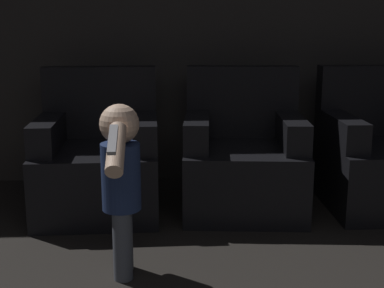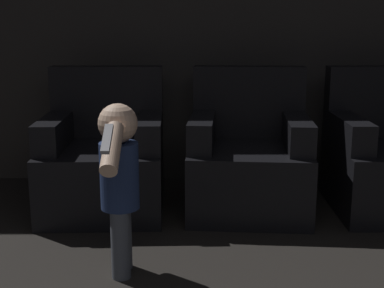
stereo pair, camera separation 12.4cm
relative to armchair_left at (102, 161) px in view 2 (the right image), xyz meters
name	(u,v)px [view 2 (the right image)]	position (x,y,z in m)	size (l,w,h in m)	color
wall_back	(211,18)	(0.77, 0.73, 0.96)	(8.40, 0.05, 2.60)	#33302D
armchair_left	(102,161)	(0.00, 0.00, 0.00)	(0.83, 0.86, 0.96)	black
armchair_middle	(246,161)	(1.00, 0.00, 0.00)	(0.86, 0.89, 0.96)	black
person_toddler	(117,176)	(0.24, -1.01, 0.19)	(0.20, 0.61, 0.89)	#474C56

